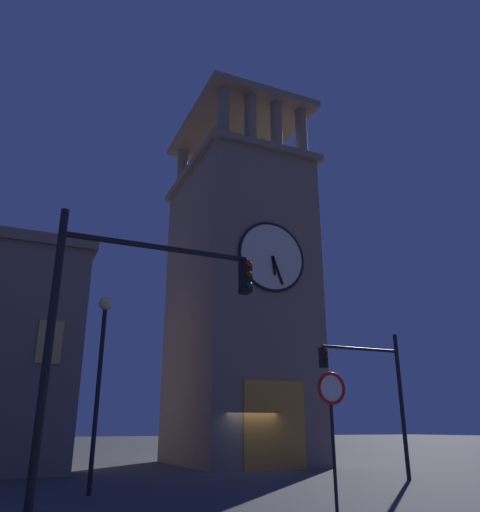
% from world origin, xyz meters
% --- Properties ---
extents(ground_plane, '(200.00, 200.00, 0.00)m').
position_xyz_m(ground_plane, '(0.00, 0.00, 0.00)').
color(ground_plane, '#424247').
extents(clocktower, '(6.92, 9.30, 23.37)m').
position_xyz_m(clocktower, '(-1.18, -3.82, 8.97)').
color(clocktower, gray).
rests_on(clocktower, ground_plane).
extents(traffic_signal_near, '(4.21, 0.41, 6.03)m').
position_xyz_m(traffic_signal_near, '(8.48, 12.45, 4.01)').
color(traffic_signal_near, black).
rests_on(traffic_signal_near, ground_plane).
extents(traffic_signal_mid, '(3.69, 0.41, 5.44)m').
position_xyz_m(traffic_signal_mid, '(-2.50, 6.35, 3.53)').
color(traffic_signal_mid, black).
rests_on(traffic_signal_mid, ground_plane).
extents(street_lamp, '(0.44, 0.44, 5.88)m').
position_xyz_m(street_lamp, '(7.88, 6.11, 4.03)').
color(street_lamp, black).
rests_on(street_lamp, ground_plane).
extents(no_horn_sign, '(0.78, 0.14, 3.14)m').
position_xyz_m(no_horn_sign, '(3.27, 11.90, 2.47)').
color(no_horn_sign, black).
rests_on(no_horn_sign, ground_plane).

